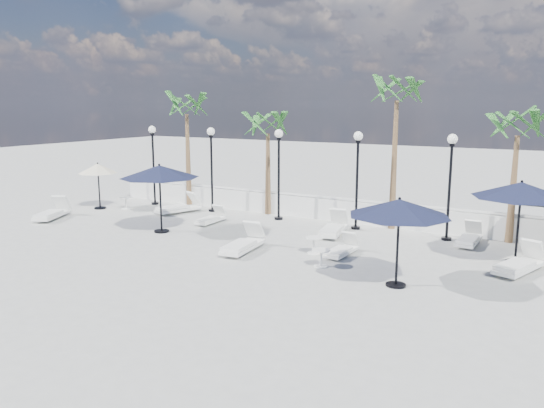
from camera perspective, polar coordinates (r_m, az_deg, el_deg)
The scene contains 26 objects.
ground at distance 15.59m, azimuth 0.23°, elevation -7.48°, with size 100.00×100.00×0.00m, color #979792.
balustrade at distance 22.09m, azimuth 9.95°, elevation -0.95°, with size 26.00×0.30×1.01m.
lamppost_0 at distance 26.44m, azimuth -12.67°, elevation 5.29°, with size 0.36×0.36×3.84m.
lamppost_1 at distance 24.22m, azimuth -6.54°, elevation 5.00°, with size 0.36×0.36×3.84m.
lamppost_2 at distance 22.32m, azimuth 0.73°, elevation 4.59°, with size 0.36×0.36×3.84m.
lamppost_3 at distance 20.84m, azimuth 9.17°, elevation 4.02°, with size 0.36×0.36×3.84m.
lamppost_4 at distance 19.88m, azimuth 18.64°, elevation 3.28°, with size 0.36×0.36×3.84m.
palm_0 at distance 25.96m, azimuth -9.17°, elevation 9.83°, with size 2.60×2.60×5.50m.
palm_1 at distance 23.41m, azimuth -0.45°, elevation 7.98°, with size 2.60×2.60×4.70m.
palm_2 at distance 21.08m, azimuth 13.29°, elevation 11.10°, with size 2.60×2.60×6.10m.
palm_3 at distance 20.26m, azimuth 24.94°, elevation 7.12°, with size 2.60×2.60×4.90m.
lounger_0 at distance 24.68m, azimuth -22.56°, elevation -0.87°, with size 1.50×2.24×0.80m.
lounger_1 at distance 22.08m, azimuth -6.59°, elevation -1.56°, with size 0.59×1.65×0.61m.
lounger_2 at distance 24.39m, azimuth -10.00°, elevation -0.33°, with size 1.35×2.24×0.80m.
lounger_3 at distance 20.12m, azimuth 6.64°, elevation -2.59°, with size 1.04×2.21×0.79m.
lounger_4 at distance 17.79m, azimuth -3.11°, elevation -4.29°, with size 0.92×2.21×0.80m.
lounger_5 at distance 17.46m, azimuth 7.53°, elevation -4.87°, with size 0.61×1.67×0.62m.
lounger_6 at distance 19.86m, azimuth 20.43°, elevation -3.47°, with size 0.63×1.87×0.70m.
lounger_7 at distance 17.18m, azimuth 25.07°, elevation -5.87°, with size 1.32×2.22×0.79m.
side_table_0 at distance 25.87m, azimuth -15.44°, elevation 0.24°, with size 0.59×0.59×0.57m.
side_table_1 at distance 16.18m, azimuth 5.28°, elevation -5.64°, with size 0.55×0.55×0.54m.
side_table_2 at distance 17.56m, azimuth 4.50°, elevation -4.29°, with size 0.57×0.57×0.55m.
parasol_navy_left at distance 20.55m, azimuth -12.02°, elevation 3.40°, with size 3.00×3.00×2.65m.
parasol_navy_mid at distance 17.75m, azimuth 25.23°, elevation 1.34°, with size 2.91×2.91×2.61m.
parasol_navy_right at distance 14.40m, azimuth 13.53°, elevation -0.43°, with size 2.74×2.74×2.46m.
parasol_cream_small at distance 26.08m, azimuth -18.23°, elevation 3.58°, with size 1.79×1.79×2.20m.
Camera 1 is at (7.36, -12.86, 4.86)m, focal length 35.00 mm.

